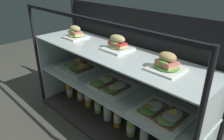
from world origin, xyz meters
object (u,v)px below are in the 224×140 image
Objects in this scene: juice_bottle_front_second at (88,97)px; open_sandwich_tray_far_left at (78,67)px; juice_bottle_back_left at (108,110)px; juice_bottle_tucked_behind at (117,116)px; plated_roll_sandwich_left_of_center at (75,33)px; plated_roll_sandwich_far_left at (166,64)px; open_sandwich_tray_near_left_corner at (111,85)px; juice_bottle_back_right at (144,134)px; juice_bottle_near_post at (69,89)px; juice_bottle_front_right_end at (81,94)px; juice_bottle_front_middle at (131,126)px; open_sandwich_tray_mid_right at (162,114)px; juice_bottle_back_center at (98,104)px; plated_roll_sandwich_center at (117,44)px.

open_sandwich_tray_far_left is at bearing -179.06° from juice_bottle_front_second.
juice_bottle_tucked_behind reaches higher than juice_bottle_back_left.
juice_bottle_front_second is at bearing 3.89° from plated_roll_sandwich_left_of_center.
plated_roll_sandwich_far_left is 0.57× the size of open_sandwich_tray_near_left_corner.
juice_bottle_near_post is at bearing 179.88° from juice_bottle_back_right.
plated_roll_sandwich_left_of_center reaches higher than juice_bottle_near_post.
juice_bottle_front_right_end is at bearing 126.93° from plated_roll_sandwich_left_of_center.
open_sandwich_tray_near_left_corner reaches higher than juice_bottle_front_middle.
juice_bottle_front_middle is at bearing 175.78° from juice_bottle_back_right.
juice_bottle_front_middle is (0.67, -0.01, -0.61)m from plated_roll_sandwich_left_of_center.
juice_bottle_front_second is at bearing 174.92° from open_sandwich_tray_near_left_corner.
juice_bottle_back_right is (0.41, -0.02, 0.00)m from juice_bottle_back_left.
open_sandwich_tray_mid_right is 1.61× the size of juice_bottle_back_center.
juice_bottle_front_second is 0.40m from juice_bottle_tucked_behind.
juice_bottle_back_left is at bearing 162.41° from open_sandwich_tray_near_left_corner.
open_sandwich_tray_near_left_corner is 1.57× the size of juice_bottle_front_middle.
plated_roll_sandwich_left_of_center is 0.60m from juice_bottle_front_second.
juice_bottle_front_middle is at bearing -0.02° from juice_bottle_tucked_behind.
juice_bottle_back_center is 0.97× the size of juice_bottle_back_right.
juice_bottle_front_second reaches higher than juice_bottle_back_center.
plated_roll_sandwich_far_left is 0.66m from juice_bottle_front_middle.
juice_bottle_back_center is at bearing 175.93° from juice_bottle_tucked_behind.
plated_roll_sandwich_left_of_center is 0.53× the size of open_sandwich_tray_far_left.
open_sandwich_tray_near_left_corner is at bearing -179.79° from juice_bottle_back_right.
open_sandwich_tray_far_left reaches higher than juice_bottle_front_middle.
open_sandwich_tray_mid_right is 1.01m from juice_bottle_front_right_end.
plated_roll_sandwich_left_of_center reaches higher than juice_bottle_tucked_behind.
juice_bottle_front_middle is at bearing -1.93° from juice_bottle_back_left.
juice_bottle_back_right is (0.13, -0.01, 0.01)m from juice_bottle_front_middle.
juice_bottle_back_left is (0.40, -0.01, -0.28)m from open_sandwich_tray_far_left.
plated_roll_sandwich_left_of_center is 0.32m from open_sandwich_tray_far_left.
juice_bottle_near_post is at bearing -179.45° from juice_bottle_front_middle.
juice_bottle_back_center is (0.26, 0.00, -0.29)m from open_sandwich_tray_far_left.
open_sandwich_tray_far_left is 0.86m from juice_bottle_back_right.
open_sandwich_tray_near_left_corner is at bearing -0.31° from juice_bottle_near_post.
juice_bottle_back_center is at bearing -0.12° from juice_bottle_front_second.
plated_roll_sandwich_left_of_center is 1.00m from open_sandwich_tray_mid_right.
juice_bottle_front_second is at bearing -176.24° from plated_roll_sandwich_center.
open_sandwich_tray_mid_right is 0.75m from juice_bottle_back_center.
juice_bottle_back_left reaches higher than juice_bottle_front_right_end.
open_sandwich_tray_near_left_corner is (-0.46, 0.00, -0.32)m from plated_roll_sandwich_far_left.
juice_bottle_back_left is (0.41, -0.02, 0.02)m from juice_bottle_front_right_end.
juice_bottle_near_post is at bearing -174.34° from juice_bottle_front_second.
juice_bottle_near_post is 0.82m from juice_bottle_front_middle.
open_sandwich_tray_mid_right is (0.48, -0.09, -0.32)m from plated_roll_sandwich_center.
juice_bottle_tucked_behind is at bearing 179.98° from juice_bottle_front_middle.
juice_bottle_back_left is at bearing -156.14° from plated_roll_sandwich_center.
open_sandwich_tray_near_left_corner is at bearing 176.16° from open_sandwich_tray_mid_right.
juice_bottle_back_center is 0.97× the size of juice_bottle_back_left.
juice_bottle_tucked_behind is at bearing 174.12° from open_sandwich_tray_mid_right.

